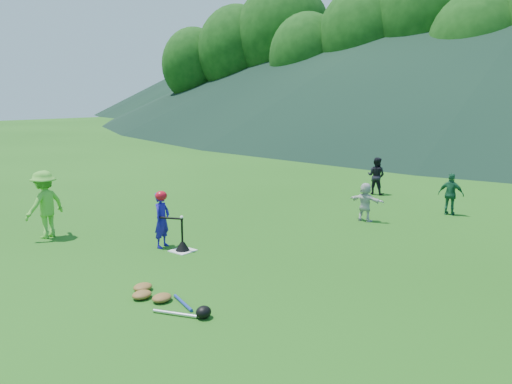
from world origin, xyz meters
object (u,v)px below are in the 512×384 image
(home_plate, at_px, (183,251))
(adult_coach, at_px, (45,204))
(fielder_b, at_px, (376,176))
(equipment_pile, at_px, (161,298))
(batter_child, at_px, (162,220))
(fielder_d, at_px, (365,202))
(batting_tee, at_px, (183,245))
(fielder_c, at_px, (451,194))

(home_plate, height_order, adult_coach, adult_coach)
(fielder_b, relative_size, equipment_pile, 0.69)
(batter_child, bearing_deg, equipment_pile, -146.45)
(batter_child, xyz_separation_m, equipment_pile, (2.23, -1.98, -0.54))
(fielder_d, bearing_deg, batting_tee, 68.80)
(home_plate, bearing_deg, batting_tee, 0.00)
(adult_coach, xyz_separation_m, batting_tee, (3.25, 1.23, -0.65))
(batting_tee, xyz_separation_m, equipment_pile, (1.68, -2.04, -0.06))
(fielder_b, relative_size, fielder_c, 1.07)
(adult_coach, bearing_deg, home_plate, 99.28)
(fielder_c, height_order, batting_tee, fielder_c)
(home_plate, relative_size, equipment_pile, 0.25)
(batter_child, bearing_deg, adult_coach, 98.61)
(batting_tee, bearing_deg, batter_child, -174.12)
(batter_child, bearing_deg, batting_tee, -98.98)
(fielder_b, bearing_deg, batter_child, 78.95)
(fielder_b, distance_m, batting_tee, 8.36)
(fielder_d, height_order, batting_tee, fielder_d)
(batter_child, xyz_separation_m, fielder_c, (3.92, 6.94, -0.03))
(fielder_c, bearing_deg, adult_coach, 46.11)
(batting_tee, bearing_deg, adult_coach, -159.32)
(adult_coach, relative_size, fielder_c, 1.35)
(fielder_d, distance_m, equipment_pile, 6.84)
(adult_coach, height_order, fielder_d, adult_coach)
(fielder_c, bearing_deg, home_plate, 59.26)
(fielder_c, xyz_separation_m, fielder_d, (-1.52, -2.11, -0.07))
(batter_child, relative_size, batting_tee, 1.79)
(batting_tee, height_order, equipment_pile, batting_tee)
(fielder_b, xyz_separation_m, fielder_d, (1.37, -3.55, -0.11))
(batter_child, distance_m, equipment_pile, 3.04)
(fielder_b, xyz_separation_m, equipment_pile, (1.21, -10.37, -0.55))
(fielder_c, relative_size, equipment_pile, 0.64)
(fielder_d, bearing_deg, batter_child, 63.48)
(home_plate, height_order, batter_child, batter_child)
(fielder_b, relative_size, fielder_d, 1.21)
(fielder_d, xyz_separation_m, batting_tee, (-1.84, -4.78, -0.38))
(adult_coach, height_order, fielder_b, adult_coach)
(home_plate, height_order, fielder_d, fielder_d)
(batter_child, xyz_separation_m, adult_coach, (-2.69, -1.17, 0.17))
(home_plate, bearing_deg, fielder_c, 63.98)
(fielder_c, distance_m, fielder_d, 2.60)
(fielder_b, height_order, equipment_pile, fielder_b)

